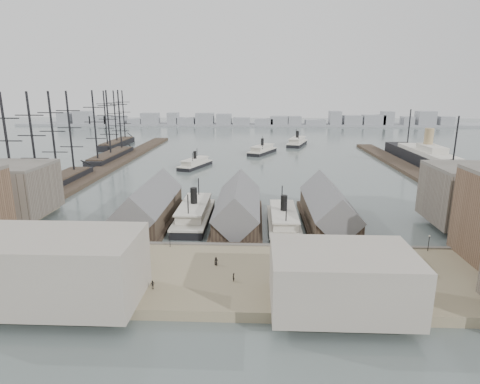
{
  "coord_description": "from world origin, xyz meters",
  "views": [
    {
      "loc": [
        5.36,
        -94.85,
        38.41
      ],
      "look_at": [
        0.0,
        30.0,
        6.0
      ],
      "focal_mm": 30.0,
      "sensor_mm": 36.0,
      "label": 1
    }
  ],
  "objects_px": {
    "ocean_steamer": "(427,158)",
    "horse_cart_left": "(70,257)",
    "horse_cart_center": "(140,259)",
    "horse_cart_right": "(345,267)",
    "ferry_docked_west": "(194,213)",
    "tram": "(402,257)"
  },
  "relations": [
    {
      "from": "ocean_steamer",
      "to": "horse_cart_left",
      "type": "height_order",
      "value": "ocean_steamer"
    },
    {
      "from": "horse_cart_center",
      "to": "horse_cart_right",
      "type": "xyz_separation_m",
      "value": [
        43.17,
        -2.42,
        0.0
      ]
    },
    {
      "from": "ferry_docked_west",
      "to": "horse_cart_center",
      "type": "height_order",
      "value": "ferry_docked_west"
    },
    {
      "from": "horse_cart_left",
      "to": "horse_cart_right",
      "type": "xyz_separation_m",
      "value": [
        58.78,
        -2.88,
        -0.02
      ]
    },
    {
      "from": "ferry_docked_west",
      "to": "horse_cart_center",
      "type": "bearing_deg",
      "value": -101.19
    },
    {
      "from": "ferry_docked_west",
      "to": "horse_cart_right",
      "type": "height_order",
      "value": "ferry_docked_west"
    },
    {
      "from": "ocean_steamer",
      "to": "horse_cart_right",
      "type": "relative_size",
      "value": 19.69
    },
    {
      "from": "tram",
      "to": "horse_cart_left",
      "type": "relative_size",
      "value": 2.1
    },
    {
      "from": "ocean_steamer",
      "to": "horse_cart_center",
      "type": "distance_m",
      "value": 169.41
    },
    {
      "from": "ocean_steamer",
      "to": "horse_cart_right",
      "type": "bearing_deg",
      "value": -117.79
    },
    {
      "from": "horse_cart_center",
      "to": "horse_cart_right",
      "type": "relative_size",
      "value": 1.0
    },
    {
      "from": "ocean_steamer",
      "to": "horse_cart_right",
      "type": "height_order",
      "value": "ocean_steamer"
    },
    {
      "from": "ocean_steamer",
      "to": "ferry_docked_west",
      "type": "bearing_deg",
      "value": -138.16
    },
    {
      "from": "ferry_docked_west",
      "to": "ocean_steamer",
      "type": "bearing_deg",
      "value": 41.84
    },
    {
      "from": "ferry_docked_west",
      "to": "ocean_steamer",
      "type": "height_order",
      "value": "ocean_steamer"
    },
    {
      "from": "ferry_docked_west",
      "to": "ocean_steamer",
      "type": "distance_m",
      "value": 140.94
    },
    {
      "from": "ocean_steamer",
      "to": "tram",
      "type": "bearing_deg",
      "value": -113.8
    },
    {
      "from": "ocean_steamer",
      "to": "horse_cart_center",
      "type": "height_order",
      "value": "ocean_steamer"
    },
    {
      "from": "horse_cart_center",
      "to": "horse_cart_right",
      "type": "bearing_deg",
      "value": -93.29
    },
    {
      "from": "ocean_steamer",
      "to": "horse_cart_center",
      "type": "xyz_separation_m",
      "value": [
        -111.61,
        -127.44,
        -1.27
      ]
    },
    {
      "from": "ferry_docked_west",
      "to": "ocean_steamer",
      "type": "relative_size",
      "value": 0.32
    },
    {
      "from": "ocean_steamer",
      "to": "horse_cart_center",
      "type": "relative_size",
      "value": 19.61
    }
  ]
}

